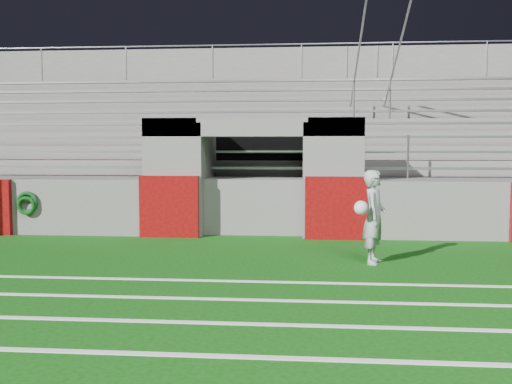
{
  "coord_description": "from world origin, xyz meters",
  "views": [
    {
      "loc": [
        1.15,
        -9.19,
        1.98
      ],
      "look_at": [
        0.2,
        1.8,
        1.1
      ],
      "focal_mm": 40.0,
      "sensor_mm": 36.0,
      "label": 1
    }
  ],
  "objects": [
    {
      "name": "ground",
      "position": [
        0.0,
        0.0,
        0.0
      ],
      "size": [
        90.0,
        90.0,
        0.0
      ],
      "primitive_type": "plane",
      "color": "#0D440B",
      "rests_on": "ground"
    },
    {
      "name": "stadium_structure",
      "position": [
        0.0,
        7.97,
        1.49
      ],
      "size": [
        26.0,
        8.48,
        5.42
      ],
      "color": "#605D5B",
      "rests_on": "ground"
    },
    {
      "name": "goalkeeper_with_ball",
      "position": [
        2.31,
        0.5,
        0.8
      ],
      "size": [
        0.63,
        0.76,
        1.59
      ],
      "color": "#9DA2A6",
      "rests_on": "ground"
    },
    {
      "name": "hose_coil",
      "position": [
        -5.02,
        2.93,
        0.71
      ],
      "size": [
        0.5,
        0.14,
        0.53
      ],
      "color": "#0C3E18",
      "rests_on": "ground"
    }
  ]
}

